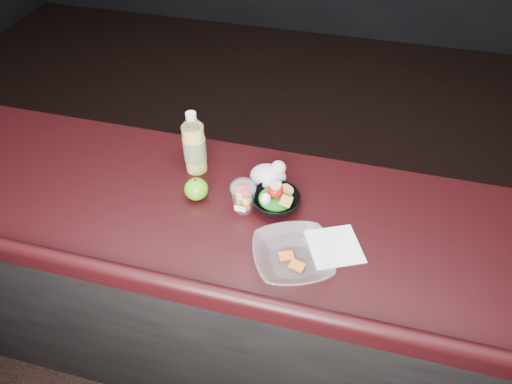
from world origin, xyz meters
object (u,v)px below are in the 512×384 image
snack_bowl (275,200)px  lemonade_bottle (195,147)px  green_apple (196,189)px  takeout_bowl (293,257)px  fruit_cup (243,195)px

snack_bowl → lemonade_bottle: bearing=160.0°
green_apple → snack_bowl: bearing=5.0°
takeout_bowl → snack_bowl: bearing=115.3°
fruit_cup → snack_bowl: (0.10, 0.04, -0.03)m
fruit_cup → green_apple: size_ratio=1.44×
lemonade_bottle → takeout_bowl: 0.56m
snack_bowl → takeout_bowl: bearing=-64.7°
lemonade_bottle → takeout_bowl: size_ratio=0.78×
fruit_cup → takeout_bowl: size_ratio=0.39×
fruit_cup → takeout_bowl: fruit_cup is taller
lemonade_bottle → fruit_cup: bearing=-34.8°
lemonade_bottle → takeout_bowl: lemonade_bottle is taller
lemonade_bottle → green_apple: 0.17m
lemonade_bottle → snack_bowl: (0.33, -0.12, -0.07)m
fruit_cup → snack_bowl: size_ratio=0.62×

